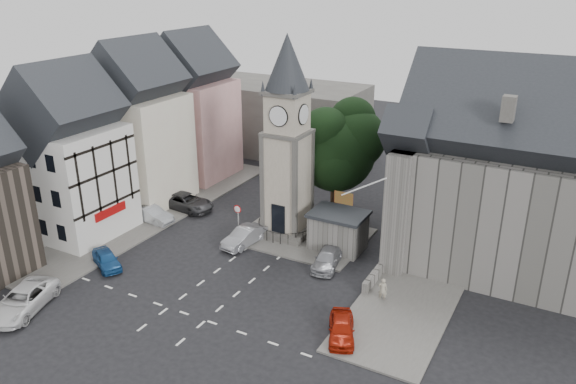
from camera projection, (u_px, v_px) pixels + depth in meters
The scene contains 24 objects.
ground at pixel (234, 276), 40.42m from camera, with size 120.00×120.00×0.00m, color black.
pavement_west at pixel (156, 212), 50.84m from camera, with size 6.00×30.00×0.14m, color #595651.
pavement_east at pixel (429, 266), 41.60m from camera, with size 6.00×26.00×0.14m, color #595651.
central_island at pixel (303, 236), 46.26m from camera, with size 10.00×8.00×0.16m, color #595651.
road_markings at pixel (187, 314), 35.93m from camera, with size 20.00×8.00×0.01m, color silver.
clock_tower at pixel (287, 140), 43.93m from camera, with size 4.86×4.86×16.25m.
stone_shelter at pixel (338, 230), 43.84m from camera, with size 4.30×3.30×3.08m.
town_tree at pixel (336, 141), 47.56m from camera, with size 7.20×7.20×10.80m.
warning_sign_post at pixel (238, 214), 45.53m from camera, with size 0.70×0.19×2.85m.
terrace_pink at pixel (193, 114), 57.92m from camera, with size 8.10×7.60×12.80m.
terrace_cream at pixel (139, 133), 51.39m from camera, with size 8.10×7.60×12.80m.
terrace_tudor at pixel (70, 161), 45.01m from camera, with size 8.10×7.60×12.00m.
backdrop_west at pixel (279, 118), 67.11m from camera, with size 20.00×10.00×8.00m, color #4C4944.
east_building at pixel (498, 184), 40.16m from camera, with size 14.40×11.40×12.60m.
east_boundary_wall at pixel (401, 242), 44.34m from camera, with size 0.40×16.00×0.90m, color #5B5954.
flagpole at pixel (364, 187), 37.54m from camera, with size 3.68×0.10×2.74m.
car_west_blue at pixel (107, 259), 41.41m from camera, with size 1.47×3.65×1.24m, color navy.
car_west_silver at pixel (151, 214), 48.80m from camera, with size 1.48×4.23×1.39m, color #A7ABAF.
car_west_grey at pixel (187, 202), 51.34m from camera, with size 2.45×5.31×1.48m, color #2F2F31.
car_island_silver at pixel (245, 237), 44.71m from camera, with size 1.51×4.33×1.43m, color gray.
car_island_east at pixel (327, 259), 41.53m from camera, with size 1.70×4.19×1.22m, color gray.
car_east_red at pixel (341, 328), 33.44m from camera, with size 1.52×3.78×1.29m, color #9F1A08.
van_sw_white at pixel (23, 300), 36.06m from camera, with size 2.49×5.40×1.50m, color silver.
pedestrian at pixel (383, 290), 37.10m from camera, with size 0.61×0.40×1.67m, color #A39C87.
Camera 1 is at (20.27, -29.17, 20.59)m, focal length 35.00 mm.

